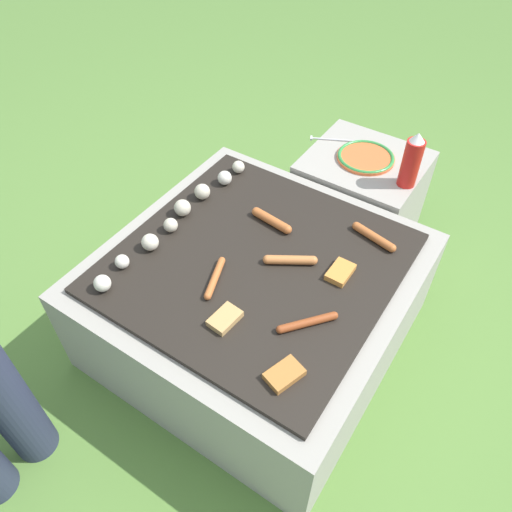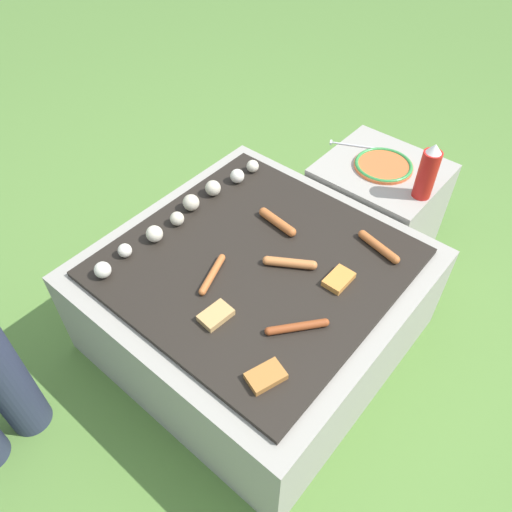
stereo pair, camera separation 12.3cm
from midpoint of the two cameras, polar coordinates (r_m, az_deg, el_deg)
ground_plane at (r=1.86m, az=-1.91°, el=-8.90°), size 14.00×14.00×0.00m
grill at (r=1.70m, az=-2.07°, el=-5.17°), size 0.93×0.93×0.39m
side_ledge at (r=2.11m, az=10.04°, el=6.40°), size 0.41×0.44×0.39m
sausage_mid_right at (r=1.66m, az=-0.33°, el=4.01°), size 0.05×0.16×0.03m
sausage_back_left at (r=1.39m, az=3.38°, el=-7.71°), size 0.15×0.12×0.02m
sausage_front_left at (r=1.64m, az=11.24°, el=2.08°), size 0.06×0.17×0.03m
sausage_front_center at (r=1.50m, az=-7.06°, el=-2.59°), size 0.16×0.07×0.02m
sausage_back_right at (r=1.53m, az=1.66°, el=-0.55°), size 0.10×0.15×0.03m
bread_slice_right at (r=1.40m, az=-6.09°, el=-7.24°), size 0.10×0.07×0.02m
bread_slice_left at (r=1.30m, az=0.49°, el=-13.50°), size 0.11×0.09×0.02m
bread_slice_center at (r=1.52m, az=7.36°, el=-1.93°), size 0.09×0.06×0.02m
mushroom_row at (r=1.69m, az=-10.95°, el=4.47°), size 0.74×0.07×0.06m
plate_colorful at (r=1.99m, az=10.69°, el=10.99°), size 0.22×0.22×0.02m
condiment_bottle at (r=1.84m, az=15.53°, el=10.38°), size 0.07×0.07×0.21m
fork_utensil at (r=2.08m, az=7.12°, el=13.01°), size 0.11×0.19×0.01m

